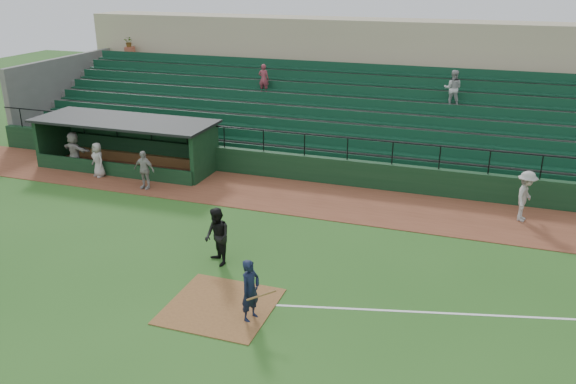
% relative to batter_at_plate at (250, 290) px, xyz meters
% --- Properties ---
extents(ground, '(90.00, 90.00, 0.00)m').
position_rel_batter_at_plate_xyz_m(ground, '(-1.09, 1.31, -0.91)').
color(ground, '#26551B').
rests_on(ground, ground).
extents(warning_track, '(40.00, 4.00, 0.03)m').
position_rel_batter_at_plate_xyz_m(warning_track, '(-1.09, 9.31, -0.90)').
color(warning_track, brown).
rests_on(warning_track, ground).
extents(home_plate_dirt, '(3.00, 3.00, 0.03)m').
position_rel_batter_at_plate_xyz_m(home_plate_dirt, '(-1.09, 0.31, -0.90)').
color(home_plate_dirt, brown).
rests_on(home_plate_dirt, ground).
extents(foul_line, '(17.49, 4.44, 0.01)m').
position_rel_batter_at_plate_xyz_m(foul_line, '(6.91, 2.51, -0.91)').
color(foul_line, white).
rests_on(foul_line, ground).
extents(stadium_structure, '(38.00, 13.08, 6.40)m').
position_rel_batter_at_plate_xyz_m(stadium_structure, '(-1.09, 17.77, 1.39)').
color(stadium_structure, black).
rests_on(stadium_structure, ground).
extents(dugout, '(8.90, 3.20, 2.42)m').
position_rel_batter_at_plate_xyz_m(dugout, '(-10.84, 10.87, 0.42)').
color(dugout, black).
rests_on(dugout, ground).
extents(batter_at_plate, '(1.10, 0.76, 1.82)m').
position_rel_batter_at_plate_xyz_m(batter_at_plate, '(0.00, 0.00, 0.00)').
color(batter_at_plate, black).
rests_on(batter_at_plate, ground).
extents(umpire, '(1.20, 1.19, 1.96)m').
position_rel_batter_at_plate_xyz_m(umpire, '(-2.30, 2.71, 0.07)').
color(umpire, black).
rests_on(umpire, ground).
extents(runner, '(1.05, 1.44, 2.00)m').
position_rel_batter_at_plate_xyz_m(runner, '(7.34, 9.78, 0.12)').
color(runner, '#A29E98').
rests_on(runner, warning_track).
extents(dugout_player_a, '(1.04, 0.47, 1.74)m').
position_rel_batter_at_plate_xyz_m(dugout_player_a, '(-8.43, 8.11, -0.01)').
color(dugout_player_a, '#A9A39E').
rests_on(dugout_player_a, warning_track).
extents(dugout_player_b, '(0.94, 0.80, 1.64)m').
position_rel_batter_at_plate_xyz_m(dugout_player_b, '(-11.34, 8.81, -0.06)').
color(dugout_player_b, '#ACA7A1').
rests_on(dugout_player_b, warning_track).
extents(dugout_player_c, '(1.81, 0.93, 1.87)m').
position_rel_batter_at_plate_xyz_m(dugout_player_c, '(-13.04, 9.32, 0.05)').
color(dugout_player_c, '#A39D98').
rests_on(dugout_player_c, warning_track).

